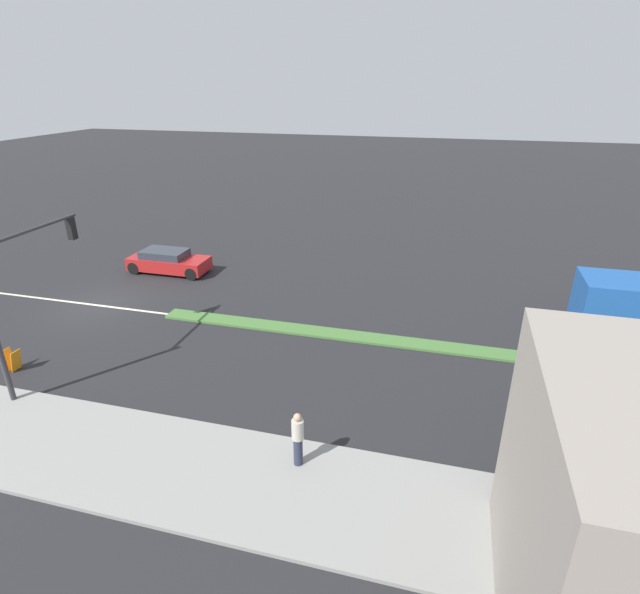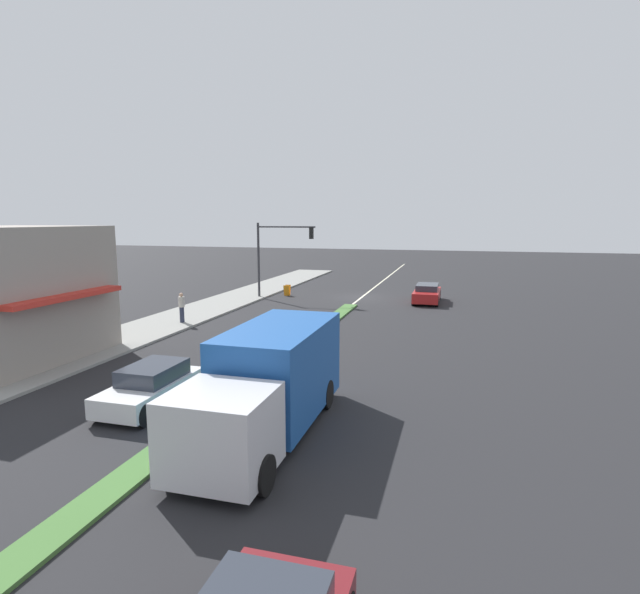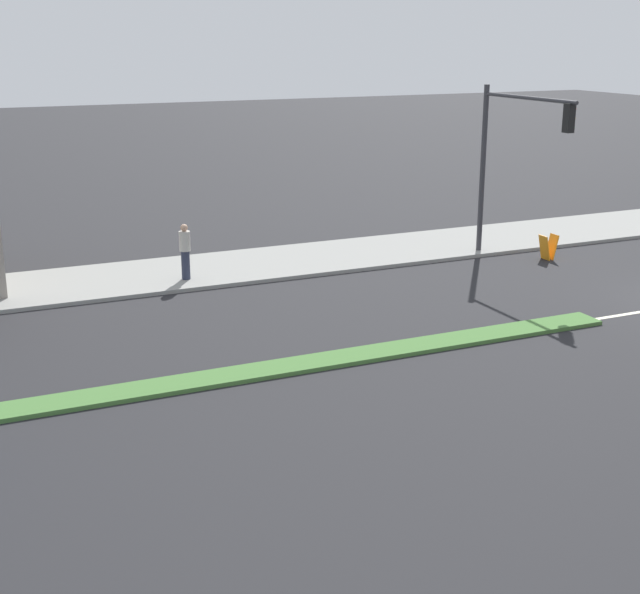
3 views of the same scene
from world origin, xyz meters
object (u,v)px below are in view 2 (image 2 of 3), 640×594
object	(u,v)px
traffic_signal_main	(276,247)
pedestrian	(182,307)
warning_aframe_sign	(287,290)
van_white	(151,386)
hatchback_red	(427,293)
delivery_truck	(269,381)

from	to	relation	value
traffic_signal_main	pedestrian	distance (m)	10.89
warning_aframe_sign	van_white	distance (m)	23.73
pedestrian	hatchback_red	xyz separation A→B (m)	(-13.02, -11.73, -0.38)
pedestrian	delivery_truck	bearing A→B (deg)	129.72
warning_aframe_sign	van_white	world-z (taller)	van_white
warning_aframe_sign	hatchback_red	xyz separation A→B (m)	(-10.85, 0.21, 0.22)
pedestrian	hatchback_red	bearing A→B (deg)	-137.97
traffic_signal_main	warning_aframe_sign	world-z (taller)	traffic_signal_main
pedestrian	delivery_truck	distance (m)	15.99
pedestrian	van_white	bearing A→B (deg)	116.82
van_white	pedestrian	bearing A→B (deg)	-63.18
traffic_signal_main	warning_aframe_sign	xyz separation A→B (m)	(-0.27, -1.62, -3.47)
delivery_truck	van_white	world-z (taller)	delivery_truck
warning_aframe_sign	hatchback_red	world-z (taller)	hatchback_red
traffic_signal_main	delivery_truck	xyz separation A→B (m)	(-8.32, 22.62, -2.43)
traffic_signal_main	van_white	bearing A→B (deg)	100.19
pedestrian	van_white	xyz separation A→B (m)	(-5.82, 11.51, -0.38)
traffic_signal_main	van_white	xyz separation A→B (m)	(-3.92, 21.83, -3.26)
warning_aframe_sign	delivery_truck	size ratio (longest dim) A/B	0.11
pedestrian	van_white	distance (m)	12.90
delivery_truck	warning_aframe_sign	bearing A→B (deg)	-71.63
traffic_signal_main	delivery_truck	world-z (taller)	traffic_signal_main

